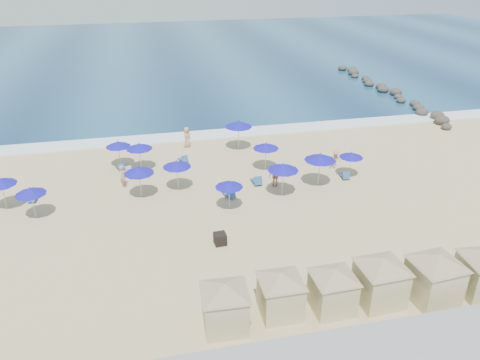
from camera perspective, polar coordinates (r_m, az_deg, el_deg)
name	(u,v)px	position (r m, az deg, el deg)	size (l,w,h in m)	color
ground	(241,217)	(30.95, 0.07, -4.52)	(160.00, 160.00, 0.00)	tan
ocean	(170,54)	(82.69, -8.58, 14.94)	(160.00, 80.00, 0.06)	navy
surf_line	(205,135)	(44.74, -4.29, 5.49)	(160.00, 2.50, 0.08)	white
rock_jetty	(387,91)	(60.96, 17.53, 10.34)	(2.56, 26.66, 0.96)	#2C2724
trash_bin	(220,239)	(28.13, -2.44, -7.18)	(0.70, 0.70, 0.70)	black
cabana_0	(225,300)	(21.92, -1.87, -14.40)	(4.33, 4.33, 2.72)	#C7BB88
cabana_1	(281,288)	(22.74, 4.99, -12.97)	(4.15, 4.15, 2.61)	#C7BB88
cabana_2	(333,284)	(23.32, 11.30, -12.32)	(4.15, 4.15, 2.60)	#C7BB88
cabana_3	(381,274)	(24.24, 16.85, -10.95)	(4.54, 4.54, 2.85)	#C7BB88
cabana_4	(436,271)	(25.24, 22.74, -10.22)	(4.67, 4.67, 2.94)	#C7BB88
umbrella_0	(0,181)	(34.83, -27.19, -0.15)	(2.08, 2.08, 2.37)	#A5A8AD
umbrella_1	(30,191)	(32.80, -24.21, -1.25)	(1.99, 1.99, 2.27)	#A5A8AD
umbrella_2	(118,144)	(38.54, -14.65, 4.26)	(1.99, 1.99, 2.26)	#A5A8AD
umbrella_3	(139,170)	(33.17, -12.24, 1.17)	(2.14, 2.14, 2.43)	#A5A8AD
umbrella_4	(139,146)	(37.46, -12.20, 4.05)	(2.09, 2.09, 2.37)	#A5A8AD
umbrella_5	(177,164)	(33.84, -7.71, 1.95)	(2.07, 2.07, 2.36)	#A5A8AD
umbrella_6	(229,184)	(31.02, -1.35, -0.52)	(1.90, 1.90, 2.16)	#A5A8AD
umbrella_7	(266,146)	(36.79, 3.18, 4.19)	(2.08, 2.08, 2.36)	#A5A8AD
umbrella_8	(283,167)	(32.80, 5.28, 1.58)	(2.24, 2.24, 2.54)	#A5A8AD
umbrella_9	(238,124)	(40.61, -0.18, 6.85)	(2.38, 2.38, 2.71)	#A5A8AD
umbrella_10	(351,155)	(36.62, 13.42, 3.00)	(1.85, 1.85, 2.10)	#A5A8AD
umbrella_11	(320,157)	(34.54, 9.74, 2.78)	(2.33, 2.33, 2.65)	#A5A8AD
beach_chair_0	(33,198)	(35.85, -23.96, -2.00)	(0.65, 1.27, 0.68)	#244F86
beach_chair_1	(120,167)	(38.65, -14.37, 1.54)	(0.84, 1.23, 0.62)	#244F86
beach_chair_2	(183,159)	(39.16, -6.91, 2.56)	(0.87, 1.30, 0.66)	#244F86
beach_chair_3	(229,194)	(33.26, -1.31, -1.70)	(0.84, 1.41, 0.72)	#244F86
beach_chair_4	(257,181)	(35.13, 2.05, -0.08)	(0.66, 1.39, 0.75)	#244F86
beach_chair_5	(345,175)	(36.89, 12.64, 0.54)	(0.65, 1.27, 0.68)	#244F86
beachgoer_0	(123,176)	(35.49, -14.10, 0.46)	(0.63, 0.42, 1.74)	tan
beachgoer_1	(275,176)	(34.55, 4.35, 0.52)	(1.03, 0.43, 1.76)	tan
beachgoer_2	(335,159)	(38.20, 11.56, 2.48)	(1.01, 0.58, 1.56)	tan
beachgoer_3	(187,137)	(41.89, -6.48, 5.22)	(0.90, 0.59, 1.85)	tan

